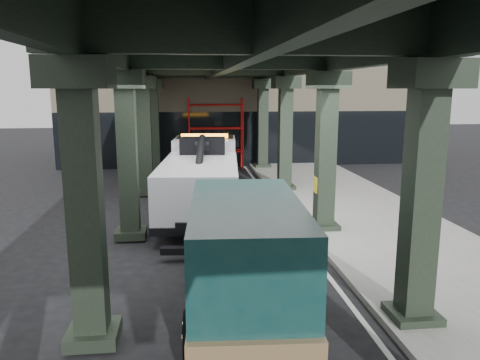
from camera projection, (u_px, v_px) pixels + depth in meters
ground at (251, 257)px, 12.68m from camera, size 90.00×90.00×0.00m
sidewalk at (380, 228)px, 15.13m from camera, size 5.00×40.00×0.15m
lane_stripe at (295, 233)px, 14.82m from camera, size 0.12×38.00×0.01m
viaduct at (229, 55)px, 13.54m from camera, size 7.40×32.00×6.40m
building at (240, 96)px, 31.64m from camera, size 22.00×10.00×8.00m
scaffolding at (216, 131)px, 26.56m from camera, size 3.08×0.88×4.00m
tow_truck at (202, 175)px, 17.11m from camera, size 3.22×8.92×2.86m
towed_van at (245, 249)px, 9.58m from camera, size 2.62×5.92×2.35m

